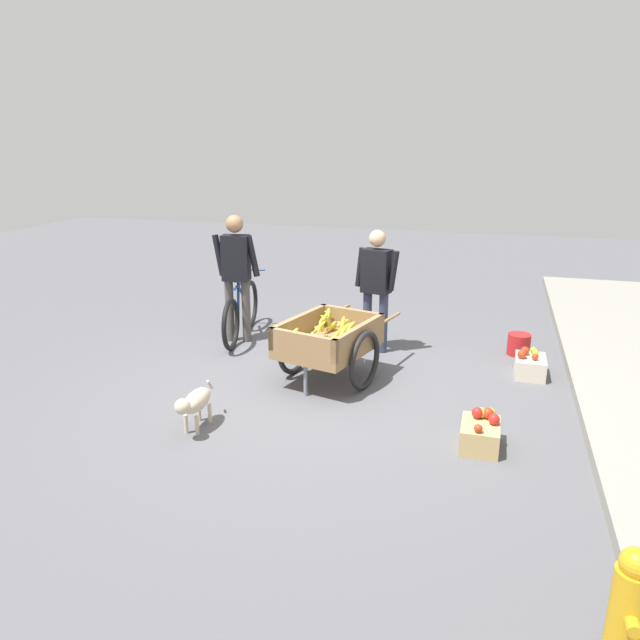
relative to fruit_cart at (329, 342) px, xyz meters
name	(u,v)px	position (x,y,z in m)	size (l,w,h in m)	color
ground_plane	(314,392)	(0.35, -0.06, -0.44)	(24.00, 24.00, 0.00)	#56565B
fruit_cart	(329,342)	(0.00, 0.00, 0.00)	(1.79, 1.15, 0.70)	#937047
vendor_person	(376,281)	(-1.10, 0.28, 0.46)	(0.28, 0.56, 1.51)	#333851
bicycle	(241,312)	(-1.11, -1.52, -0.09)	(1.65, 0.46, 0.85)	black
cyclist_person	(236,267)	(-0.96, -1.50, 0.55)	(0.25, 0.60, 1.65)	#4C4742
dog	(195,402)	(1.47, -0.84, -0.17)	(0.67, 0.19, 0.40)	beige
fire_hydrant	(629,608)	(3.14, 2.42, -0.10)	(0.25, 0.25, 0.67)	gold
plastic_bucket	(519,344)	(-1.45, 2.01, -0.31)	(0.28, 0.28, 0.26)	#B21E1E
apple_crate	(530,365)	(-0.76, 2.12, -0.31)	(0.44, 0.32, 0.32)	beige
mixed_fruit_crate	(481,433)	(1.06, 1.65, -0.31)	(0.44, 0.32, 0.32)	tan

